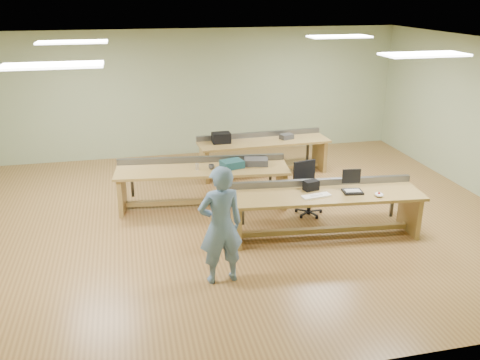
# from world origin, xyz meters

# --- Properties ---
(floor) EXTENTS (10.00, 10.00, 0.00)m
(floor) POSITION_xyz_m (0.00, 0.00, 0.00)
(floor) COLOR olive
(floor) RESTS_ON ground
(ceiling) EXTENTS (10.00, 10.00, 0.00)m
(ceiling) POSITION_xyz_m (0.00, 0.00, 3.00)
(ceiling) COLOR silver
(ceiling) RESTS_ON wall_back
(wall_back) EXTENTS (10.00, 0.04, 3.00)m
(wall_back) POSITION_xyz_m (0.00, 4.00, 1.50)
(wall_back) COLOR #97A67D
(wall_back) RESTS_ON floor
(wall_front) EXTENTS (10.00, 0.04, 3.00)m
(wall_front) POSITION_xyz_m (0.00, -4.00, 1.50)
(wall_front) COLOR #97A67D
(wall_front) RESTS_ON floor
(fluor_panels) EXTENTS (6.20, 3.50, 0.03)m
(fluor_panels) POSITION_xyz_m (0.00, 0.00, 2.97)
(fluor_panels) COLOR white
(fluor_panels) RESTS_ON ceiling
(workbench_front) EXTENTS (3.19, 1.14, 0.86)m
(workbench_front) POSITION_xyz_m (1.38, -0.95, 0.56)
(workbench_front) COLOR olive
(workbench_front) RESTS_ON floor
(workbench_mid) EXTENTS (3.24, 1.20, 0.86)m
(workbench_mid) POSITION_xyz_m (-0.39, 0.70, 0.56)
(workbench_mid) COLOR olive
(workbench_mid) RESTS_ON floor
(workbench_back) EXTENTS (2.89, 0.88, 0.86)m
(workbench_back) POSITION_xyz_m (1.19, 2.20, 0.56)
(workbench_back) COLOR olive
(workbench_back) RESTS_ON floor
(person) EXTENTS (0.66, 0.47, 1.70)m
(person) POSITION_xyz_m (-0.55, -1.98, 0.85)
(person) COLOR slate
(person) RESTS_ON floor
(laptop_base) EXTENTS (0.34, 0.29, 0.03)m
(laptop_base) POSITION_xyz_m (1.80, -1.05, 0.77)
(laptop_base) COLOR black
(laptop_base) RESTS_ON workbench_front
(laptop_screen) EXTENTS (0.31, 0.05, 0.24)m
(laptop_screen) POSITION_xyz_m (1.81, -0.93, 0.99)
(laptop_screen) COLOR black
(laptop_screen) RESTS_ON laptop_base
(keyboard) EXTENTS (0.49, 0.22, 0.03)m
(keyboard) POSITION_xyz_m (1.16, -1.09, 0.76)
(keyboard) COLOR white
(keyboard) RESTS_ON workbench_front
(trackball_mouse) EXTENTS (0.14, 0.16, 0.07)m
(trackball_mouse) POSITION_xyz_m (2.14, -1.30, 0.78)
(trackball_mouse) COLOR white
(trackball_mouse) RESTS_ON workbench_front
(camera_bag) EXTENTS (0.27, 0.20, 0.16)m
(camera_bag) POSITION_xyz_m (1.18, -0.79, 0.83)
(camera_bag) COLOR black
(camera_bag) RESTS_ON workbench_front
(task_chair) EXTENTS (0.61, 0.61, 0.95)m
(task_chair) POSITION_xyz_m (1.41, -0.08, 0.35)
(task_chair) COLOR black
(task_chair) RESTS_ON floor
(parts_bin_teal) EXTENTS (0.45, 0.38, 0.14)m
(parts_bin_teal) POSITION_xyz_m (0.15, 0.59, 0.82)
(parts_bin_teal) COLOR #163F47
(parts_bin_teal) RESTS_ON workbench_mid
(parts_bin_grey) EXTENTS (0.49, 0.37, 0.12)m
(parts_bin_grey) POSITION_xyz_m (0.63, 0.65, 0.81)
(parts_bin_grey) COLOR #333335
(parts_bin_grey) RESTS_ON workbench_mid
(mug) EXTENTS (0.14, 0.14, 0.09)m
(mug) POSITION_xyz_m (-0.23, 0.60, 0.79)
(mug) COLOR #333335
(mug) RESTS_ON workbench_mid
(drinks_can) EXTENTS (0.07, 0.07, 0.12)m
(drinks_can) POSITION_xyz_m (-0.49, 0.62, 0.81)
(drinks_can) COLOR silver
(drinks_can) RESTS_ON workbench_mid
(storage_box_back) EXTENTS (0.39, 0.28, 0.22)m
(storage_box_back) POSITION_xyz_m (0.26, 2.23, 0.86)
(storage_box_back) COLOR black
(storage_box_back) RESTS_ON workbench_back
(tray_back) EXTENTS (0.32, 0.27, 0.11)m
(tray_back) POSITION_xyz_m (1.72, 2.21, 0.80)
(tray_back) COLOR #333335
(tray_back) RESTS_ON workbench_back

